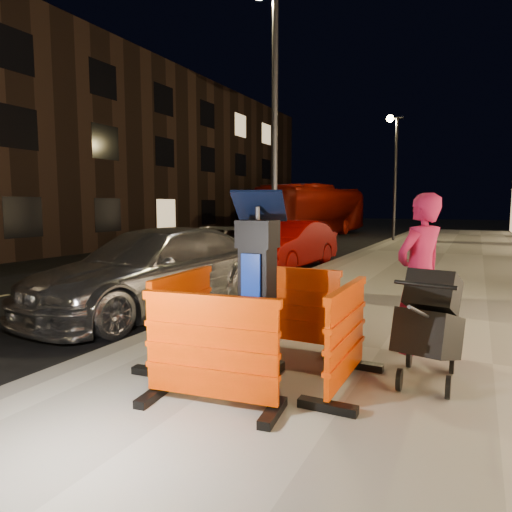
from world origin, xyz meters
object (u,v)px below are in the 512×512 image
at_px(barrier_kerbside, 183,316).
at_px(barrier_bldgside, 346,337).
at_px(parking_kiosk, 258,288).
at_px(car_red, 288,269).
at_px(barrier_front, 210,352).
at_px(stroller, 429,329).
at_px(man, 420,274).
at_px(barrier_back, 291,308).
at_px(car_silver, 155,310).
at_px(bus_doubledecker, 314,236).

relative_size(barrier_kerbside, barrier_bldgside, 1.00).
xyz_separation_m(parking_kiosk, car_red, (-3.07, 8.52, -1.05)).
xyz_separation_m(barrier_front, stroller, (1.65, 1.48, 0.04)).
bearing_deg(man, barrier_front, 0.91).
xyz_separation_m(barrier_bldgside, car_red, (-4.02, 8.52, -0.65)).
height_order(barrier_back, man, man).
xyz_separation_m(parking_kiosk, stroller, (1.65, 0.53, -0.36)).
height_order(barrier_kerbside, stroller, stroller).
bearing_deg(barrier_kerbside, car_silver, 40.10).
height_order(barrier_front, bus_doubledecker, bus_doubledecker).
bearing_deg(man, barrier_bldgside, 12.90).
distance_m(barrier_bldgside, stroller, 0.88).
bearing_deg(car_silver, man, -2.07).
bearing_deg(barrier_kerbside, barrier_front, -138.87).
relative_size(parking_kiosk, car_silver, 0.35).
xyz_separation_m(barrier_back, barrier_kerbside, (-0.95, -0.95, 0.00)).
bearing_deg(stroller, barrier_back, 178.09).
bearing_deg(stroller, parking_kiosk, -149.91).
height_order(barrier_kerbside, bus_doubledecker, bus_doubledecker).
relative_size(parking_kiosk, barrier_back, 1.40).
bearing_deg(car_red, barrier_front, -67.61).
bearing_deg(barrier_back, barrier_bldgside, -43.87).
relative_size(barrier_front, stroller, 1.20).
distance_m(barrier_kerbside, man, 2.83).
xyz_separation_m(parking_kiosk, bus_doubledecker, (-7.07, 22.94, -1.05)).
relative_size(barrier_front, man, 0.68).
bearing_deg(barrier_kerbside, parking_kiosk, -93.87).
bearing_deg(man, car_red, -115.09).
xyz_separation_m(barrier_kerbside, car_red, (-2.12, 8.52, -0.65)).
distance_m(barrier_kerbside, car_red, 8.81).
xyz_separation_m(barrier_bldgside, bus_doubledecker, (-8.02, 22.94, -0.65)).
xyz_separation_m(barrier_back, barrier_bldgside, (0.95, -0.95, 0.00)).
bearing_deg(barrier_front, bus_doubledecker, 99.61).
relative_size(barrier_back, barrier_bldgside, 1.00).
distance_m(parking_kiosk, barrier_kerbside, 1.03).
bearing_deg(car_red, bus_doubledecker, 109.92).
distance_m(barrier_back, bus_doubledecker, 23.10).
relative_size(car_silver, car_red, 1.17).
bearing_deg(barrier_back, car_silver, 157.60).
bearing_deg(bus_doubledecker, car_red, -69.49).
bearing_deg(barrier_kerbside, barrier_back, -48.87).
xyz_separation_m(barrier_front, car_red, (-3.07, 9.47, -0.65)).
height_order(barrier_back, car_red, barrier_back).
relative_size(barrier_front, car_red, 0.29).
bearing_deg(barrier_front, stroller, 34.92).
distance_m(barrier_front, man, 2.83).
bearing_deg(barrier_kerbside, bus_doubledecker, 11.06).
xyz_separation_m(parking_kiosk, car_silver, (-3.22, 2.35, -1.05)).
distance_m(parking_kiosk, barrier_front, 1.03).
bearing_deg(parking_kiosk, man, 42.62).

